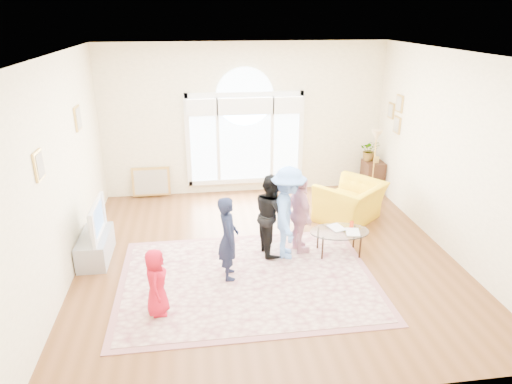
{
  "coord_description": "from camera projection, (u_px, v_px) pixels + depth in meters",
  "views": [
    {
      "loc": [
        -1.09,
        -6.5,
        3.74
      ],
      "look_at": [
        -0.14,
        0.3,
        1.02
      ],
      "focal_mm": 32.0,
      "sensor_mm": 36.0,
      "label": 1
    }
  ],
  "objects": [
    {
      "name": "ground",
      "position": [
        267.0,
        256.0,
        7.5
      ],
      "size": [
        6.0,
        6.0,
        0.0
      ],
      "primitive_type": "plane",
      "color": "brown",
      "rests_on": "ground"
    },
    {
      "name": "room_shell",
      "position": [
        246.0,
        123.0,
        9.53
      ],
      "size": [
        6.0,
        6.0,
        6.0
      ],
      "color": "#FFF2C8",
      "rests_on": "ground"
    },
    {
      "name": "area_rug",
      "position": [
        247.0,
        279.0,
        6.84
      ],
      "size": [
        3.6,
        2.6,
        0.02
      ],
      "primitive_type": "cube",
      "color": "beige",
      "rests_on": "ground"
    },
    {
      "name": "rug_border",
      "position": [
        247.0,
        279.0,
        6.84
      ],
      "size": [
        3.8,
        2.8,
        0.01
      ],
      "primitive_type": "cube",
      "color": "#996164",
      "rests_on": "ground"
    },
    {
      "name": "tv_console",
      "position": [
        96.0,
        247.0,
        7.35
      ],
      "size": [
        0.45,
        1.0,
        0.42
      ],
      "primitive_type": "cube",
      "color": "#95969D",
      "rests_on": "ground"
    },
    {
      "name": "television",
      "position": [
        92.0,
        219.0,
        7.17
      ],
      "size": [
        0.16,
        0.97,
        0.56
      ],
      "color": "black",
      "rests_on": "tv_console"
    },
    {
      "name": "coffee_table",
      "position": [
        339.0,
        232.0,
        7.43
      ],
      "size": [
        1.0,
        0.67,
        0.54
      ],
      "rotation": [
        0.0,
        0.0,
        -0.05
      ],
      "color": "silver",
      "rests_on": "ground"
    },
    {
      "name": "armchair",
      "position": [
        350.0,
        202.0,
        8.66
      ],
      "size": [
        1.54,
        1.52,
        0.75
      ],
      "primitive_type": "imported",
      "rotation": [
        0.0,
        0.0,
        3.84
      ],
      "color": "yellow",
      "rests_on": "ground"
    },
    {
      "name": "side_cabinet",
      "position": [
        372.0,
        176.0,
        10.08
      ],
      "size": [
        0.4,
        0.5,
        0.7
      ],
      "primitive_type": "cube",
      "color": "black",
      "rests_on": "ground"
    },
    {
      "name": "floor_lamp",
      "position": [
        376.0,
        141.0,
        9.33
      ],
      "size": [
        0.29,
        0.29,
        1.51
      ],
      "color": "black",
      "rests_on": "ground"
    },
    {
      "name": "plant_pedestal",
      "position": [
        367.0,
        175.0,
        10.15
      ],
      "size": [
        0.2,
        0.2,
        0.7
      ],
      "primitive_type": "cylinder",
      "color": "white",
      "rests_on": "ground"
    },
    {
      "name": "potted_plant",
      "position": [
        370.0,
        150.0,
        9.93
      ],
      "size": [
        0.51,
        0.47,
        0.46
      ],
      "primitive_type": "imported",
      "rotation": [
        0.0,
        0.0,
        -0.33
      ],
      "color": "#33722D",
      "rests_on": "plant_pedestal"
    },
    {
      "name": "leaning_picture",
      "position": [
        152.0,
        197.0,
        9.91
      ],
      "size": [
        0.8,
        0.14,
        0.62
      ],
      "primitive_type": "cube",
      "rotation": [
        -0.14,
        0.0,
        0.0
      ],
      "color": "tan",
      "rests_on": "ground"
    },
    {
      "name": "child_red",
      "position": [
        156.0,
        282.0,
        5.89
      ],
      "size": [
        0.32,
        0.47,
        0.93
      ],
      "primitive_type": "imported",
      "rotation": [
        0.0,
        0.0,
        1.52
      ],
      "color": "red",
      "rests_on": "area_rug"
    },
    {
      "name": "child_navy",
      "position": [
        228.0,
        238.0,
        6.66
      ],
      "size": [
        0.32,
        0.47,
        1.29
      ],
      "primitive_type": "imported",
      "rotation": [
        0.0,
        0.0,
        1.59
      ],
      "color": "#141A33",
      "rests_on": "area_rug"
    },
    {
      "name": "child_black",
      "position": [
        272.0,
        214.0,
        7.36
      ],
      "size": [
        0.58,
        0.71,
        1.35
      ],
      "primitive_type": "imported",
      "rotation": [
        0.0,
        0.0,
        1.69
      ],
      "color": "black",
      "rests_on": "area_rug"
    },
    {
      "name": "child_pink",
      "position": [
        300.0,
        214.0,
        7.39
      ],
      "size": [
        0.46,
        0.82,
        1.32
      ],
      "primitive_type": "imported",
      "rotation": [
        0.0,
        0.0,
        1.75
      ],
      "color": "pink",
      "rests_on": "area_rug"
    },
    {
      "name": "child_blue",
      "position": [
        288.0,
        213.0,
        7.21
      ],
      "size": [
        0.74,
        1.07,
        1.52
      ],
      "primitive_type": "imported",
      "rotation": [
        0.0,
        0.0,
        1.38
      ],
      "color": "#6499F1",
      "rests_on": "area_rug"
    }
  ]
}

